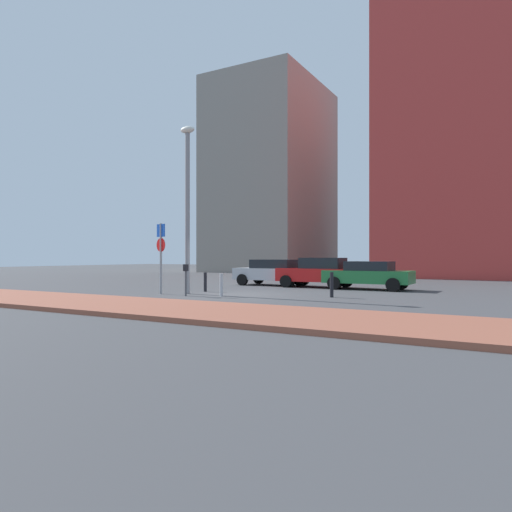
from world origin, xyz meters
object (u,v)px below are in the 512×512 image
at_px(parking_sign_post, 161,250).
at_px(street_lamp, 187,196).
at_px(parking_meter, 186,275).
at_px(parked_car_red, 318,272).
at_px(traffic_bollard_mid, 332,285).
at_px(traffic_bollard_near, 205,282).
at_px(traffic_bollard_far, 221,285).
at_px(parked_car_green, 368,275).
at_px(parked_car_silver, 273,272).

distance_m(parking_sign_post, street_lamp, 2.61).
relative_size(parking_sign_post, parking_meter, 2.34).
relative_size(parked_car_red, street_lamp, 0.55).
distance_m(street_lamp, traffic_bollard_mid, 7.29).
relative_size(parking_sign_post, traffic_bollard_mid, 3.05).
height_order(traffic_bollard_near, traffic_bollard_far, traffic_bollard_far).
relative_size(parked_car_red, parking_meter, 3.07).
xyz_separation_m(traffic_bollard_near, traffic_bollard_mid, (6.13, 0.03, 0.06)).
distance_m(parked_car_green, traffic_bollard_far, 7.93).
relative_size(parked_car_silver, parked_car_green, 1.04).
bearing_deg(parking_meter, parked_car_silver, 90.83).
bearing_deg(traffic_bollard_near, parking_sign_post, -113.50).
bearing_deg(parked_car_red, traffic_bollard_far, -101.16).
bearing_deg(street_lamp, parking_sign_post, -145.63).
xyz_separation_m(parked_car_red, parking_sign_post, (-4.33, -7.31, 1.12)).
xyz_separation_m(parked_car_red, parked_car_green, (2.73, -0.25, -0.07)).
relative_size(traffic_bollard_near, traffic_bollard_mid, 0.88).
relative_size(street_lamp, traffic_bollard_near, 8.25).
distance_m(parking_meter, traffic_bollard_near, 2.54).
bearing_deg(parking_meter, parked_car_green, 53.78).
relative_size(parked_car_silver, parking_sign_post, 1.43).
xyz_separation_m(parked_car_green, traffic_bollard_mid, (-0.05, -4.99, -0.24)).
bearing_deg(parking_sign_post, street_lamp, 34.37).
bearing_deg(traffic_bollard_mid, parked_car_green, 89.42).
xyz_separation_m(parking_sign_post, traffic_bollard_near, (0.89, 2.04, -1.48)).
bearing_deg(parked_car_green, traffic_bollard_mid, -90.58).
relative_size(parking_meter, traffic_bollard_far, 1.39).
distance_m(parked_car_green, parking_meter, 9.19).
height_order(parking_meter, traffic_bollard_near, parking_meter).
xyz_separation_m(parked_car_red, traffic_bollard_far, (-1.39, -7.02, -0.34)).
relative_size(parked_car_green, traffic_bollard_mid, 4.21).
bearing_deg(parked_car_green, parking_sign_post, -135.03).
bearing_deg(parking_meter, traffic_bollard_mid, 24.28).
height_order(parked_car_red, parking_sign_post, parking_sign_post).
bearing_deg(parked_car_red, street_lamp, -116.97).
bearing_deg(parked_car_silver, parking_meter, -89.17).
relative_size(parked_car_silver, parking_meter, 3.35).
height_order(parked_car_green, traffic_bollard_far, parked_car_green).
height_order(parked_car_silver, traffic_bollard_far, parked_car_silver).
bearing_deg(traffic_bollard_far, parking_meter, -153.92).
bearing_deg(parked_car_red, traffic_bollard_mid, -62.90).
bearing_deg(traffic_bollard_near, parked_car_silver, 83.57).
relative_size(parked_car_silver, parked_car_red, 1.09).
relative_size(parked_car_silver, traffic_bollard_near, 4.94).
height_order(parking_sign_post, street_lamp, street_lamp).
distance_m(parking_meter, traffic_bollard_far, 1.51).
bearing_deg(parking_sign_post, traffic_bollard_far, 5.58).
distance_m(street_lamp, traffic_bollard_far, 4.31).
xyz_separation_m(parked_car_red, parking_meter, (-2.70, -7.67, 0.04)).
bearing_deg(traffic_bollard_mid, parked_car_red, 117.10).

